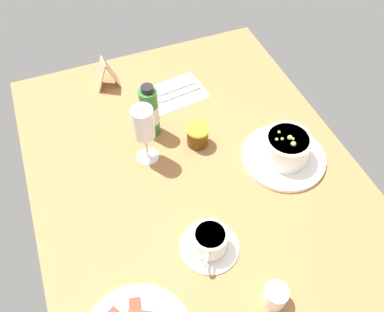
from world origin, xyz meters
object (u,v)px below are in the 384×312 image
(coffee_cup, at_px, (210,242))
(wine_glass, at_px, (144,126))
(jam_jar, at_px, (198,135))
(cutlery_setting, at_px, (175,93))
(sauce_bottle_green, at_px, (150,112))
(creamer_jug, at_px, (275,295))
(menu_card, at_px, (106,73))
(porridge_bowl, at_px, (285,150))

(coffee_cup, distance_m, wine_glass, 0.33)
(coffee_cup, relative_size, jam_jar, 2.21)
(cutlery_setting, xyz_separation_m, sauce_bottle_green, (-0.12, 0.12, 0.08))
(cutlery_setting, height_order, sauce_bottle_green, sauce_bottle_green)
(cutlery_setting, relative_size, jam_jar, 3.06)
(coffee_cup, xyz_separation_m, creamer_jug, (-0.16, -0.08, -0.00))
(coffee_cup, height_order, wine_glass, wine_glass)
(coffee_cup, xyz_separation_m, menu_card, (0.63, 0.08, 0.02))
(wine_glass, bearing_deg, sauce_bottle_green, -24.73)
(cutlery_setting, height_order, menu_card, menu_card)
(creamer_jug, distance_m, sauce_bottle_green, 0.56)
(porridge_bowl, height_order, menu_card, porridge_bowl)
(coffee_cup, relative_size, menu_card, 1.49)
(porridge_bowl, bearing_deg, coffee_cup, 120.22)
(porridge_bowl, distance_m, menu_card, 0.60)
(jam_jar, bearing_deg, wine_glass, 88.38)
(coffee_cup, bearing_deg, sauce_bottle_green, 1.89)
(wine_glass, xyz_separation_m, sauce_bottle_green, (0.08, -0.04, -0.05))
(porridge_bowl, relative_size, sauce_bottle_green, 1.33)
(sauce_bottle_green, bearing_deg, jam_jar, -130.00)
(cutlery_setting, distance_m, sauce_bottle_green, 0.19)
(cutlery_setting, distance_m, menu_card, 0.22)
(jam_jar, height_order, sauce_bottle_green, sauce_bottle_green)
(jam_jar, bearing_deg, sauce_bottle_green, 50.00)
(creamer_jug, xyz_separation_m, wine_glass, (0.47, 0.13, 0.10))
(coffee_cup, xyz_separation_m, sauce_bottle_green, (0.39, 0.01, 0.05))
(porridge_bowl, height_order, jam_jar, porridge_bowl)
(creamer_jug, relative_size, sauce_bottle_green, 0.35)
(wine_glass, height_order, jam_jar, wine_glass)
(sauce_bottle_green, distance_m, menu_card, 0.25)
(menu_card, bearing_deg, sauce_bottle_green, -163.98)
(porridge_bowl, xyz_separation_m, wine_glass, (0.14, 0.34, 0.09))
(creamer_jug, bearing_deg, sauce_bottle_green, 9.47)
(porridge_bowl, distance_m, sauce_bottle_green, 0.38)
(coffee_cup, relative_size, sauce_bottle_green, 0.82)
(menu_card, bearing_deg, jam_jar, -152.06)
(wine_glass, height_order, sauce_bottle_green, wine_glass)
(wine_glass, relative_size, jam_jar, 2.86)
(porridge_bowl, xyz_separation_m, creamer_jug, (-0.33, 0.21, -0.01))
(porridge_bowl, bearing_deg, sauce_bottle_green, 53.19)
(jam_jar, height_order, menu_card, menu_card)
(coffee_cup, distance_m, jam_jar, 0.32)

